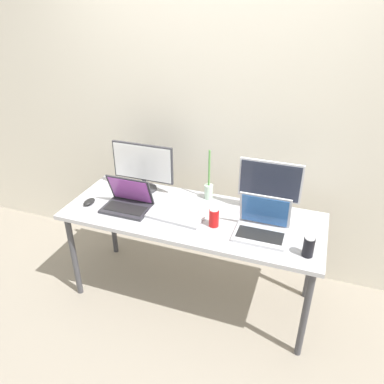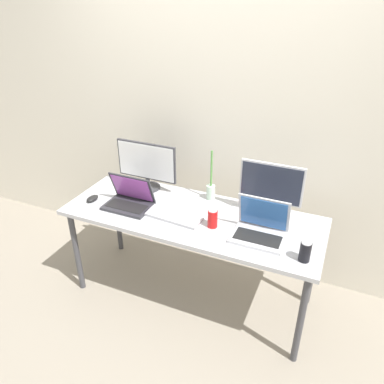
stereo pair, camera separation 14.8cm
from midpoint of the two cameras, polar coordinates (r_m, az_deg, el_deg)
ground_plane at (r=3.07m, az=-1.43°, el=-15.26°), size 16.00×16.00×0.00m
wall_back at (r=2.90m, az=2.53°, el=11.92°), size 7.00×0.08×2.60m
work_desk at (r=2.65m, az=-1.61°, el=-4.64°), size 1.81×0.68×0.74m
monitor_left at (r=2.88m, az=-8.97°, el=3.96°), size 0.49×0.19×0.38m
monitor_center at (r=2.59m, az=10.13°, el=0.86°), size 0.43×0.22×0.39m
laptop_silver at (r=2.72m, az=-11.29°, el=-1.42°), size 0.33×0.23×0.23m
laptop_secondary at (r=2.42m, az=8.90°, el=-5.09°), size 0.33×0.25×0.26m
keyboard_main at (r=2.58m, az=-4.42°, el=-3.87°), size 0.41×0.18×0.02m
mouse_by_keyboard at (r=2.86m, az=-16.84°, el=-1.46°), size 0.07×0.11×0.03m
soda_can_near_keyboard at (r=2.29m, az=15.56°, el=-8.09°), size 0.07×0.07×0.13m
soda_can_by_laptop at (r=2.47m, az=1.65°, el=-3.96°), size 0.07×0.07×0.13m
bamboo_vase at (r=2.78m, az=1.04°, el=0.39°), size 0.06×0.06×0.39m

